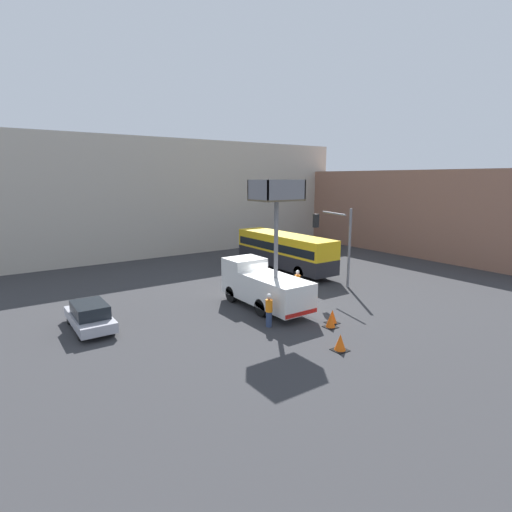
{
  "coord_description": "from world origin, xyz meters",
  "views": [
    {
      "loc": [
        -14.48,
        -19.37,
        7.72
      ],
      "look_at": [
        -0.94,
        0.17,
        3.06
      ],
      "focal_mm": 28.0,
      "sensor_mm": 36.0,
      "label": 1
    }
  ],
  "objects_px": {
    "city_bus": "(284,249)",
    "utility_truck": "(264,282)",
    "road_worker_near_truck": "(269,310)",
    "traffic_light_pole": "(337,235)",
    "traffic_cone_far_side": "(332,317)",
    "traffic_cone_near_truck": "(340,343)",
    "road_worker_directing": "(297,284)",
    "parked_car_curbside": "(90,316)",
    "traffic_cone_mid_road": "(331,321)"
  },
  "relations": [
    {
      "from": "road_worker_directing",
      "to": "traffic_cone_far_side",
      "type": "xyz_separation_m",
      "value": [
        -1.57,
        -4.73,
        -0.56
      ]
    },
    {
      "from": "utility_truck",
      "to": "traffic_cone_near_truck",
      "type": "distance_m",
      "value": 7.07
    },
    {
      "from": "road_worker_directing",
      "to": "traffic_cone_near_truck",
      "type": "relative_size",
      "value": 2.35
    },
    {
      "from": "road_worker_directing",
      "to": "traffic_cone_far_side",
      "type": "bearing_deg",
      "value": -86.17
    },
    {
      "from": "traffic_cone_near_truck",
      "to": "traffic_cone_far_side",
      "type": "relative_size",
      "value": 1.04
    },
    {
      "from": "traffic_light_pole",
      "to": "traffic_cone_far_side",
      "type": "relative_size",
      "value": 7.54
    },
    {
      "from": "traffic_cone_near_truck",
      "to": "traffic_light_pole",
      "type": "bearing_deg",
      "value": 45.35
    },
    {
      "from": "parked_car_curbside",
      "to": "traffic_cone_near_truck",
      "type": "bearing_deg",
      "value": -46.64
    },
    {
      "from": "city_bus",
      "to": "traffic_cone_mid_road",
      "type": "relative_size",
      "value": 13.97
    },
    {
      "from": "traffic_cone_mid_road",
      "to": "city_bus",
      "type": "bearing_deg",
      "value": 62.01
    },
    {
      "from": "road_worker_near_truck",
      "to": "traffic_cone_mid_road",
      "type": "xyz_separation_m",
      "value": [
        2.6,
        -1.94,
        -0.55
      ]
    },
    {
      "from": "road_worker_near_truck",
      "to": "road_worker_directing",
      "type": "relative_size",
      "value": 0.99
    },
    {
      "from": "road_worker_near_truck",
      "to": "traffic_light_pole",
      "type": "bearing_deg",
      "value": 119.99
    },
    {
      "from": "city_bus",
      "to": "traffic_cone_far_side",
      "type": "distance_m",
      "value": 12.59
    },
    {
      "from": "traffic_cone_mid_road",
      "to": "traffic_cone_near_truck",
      "type": "bearing_deg",
      "value": -126.58
    },
    {
      "from": "traffic_cone_near_truck",
      "to": "traffic_cone_mid_road",
      "type": "distance_m",
      "value": 2.86
    },
    {
      "from": "road_worker_directing",
      "to": "city_bus",
      "type": "bearing_deg",
      "value": 79.92
    },
    {
      "from": "utility_truck",
      "to": "city_bus",
      "type": "xyz_separation_m",
      "value": [
        7.14,
        6.94,
        0.24
      ]
    },
    {
      "from": "traffic_cone_mid_road",
      "to": "traffic_cone_far_side",
      "type": "distance_m",
      "value": 0.66
    },
    {
      "from": "road_worker_directing",
      "to": "road_worker_near_truck",
      "type": "bearing_deg",
      "value": -123.6
    },
    {
      "from": "traffic_cone_far_side",
      "to": "road_worker_directing",
      "type": "bearing_deg",
      "value": 71.69
    },
    {
      "from": "road_worker_directing",
      "to": "traffic_cone_mid_road",
      "type": "height_order",
      "value": "road_worker_directing"
    },
    {
      "from": "city_bus",
      "to": "traffic_light_pole",
      "type": "height_order",
      "value": "traffic_light_pole"
    },
    {
      "from": "city_bus",
      "to": "utility_truck",
      "type": "bearing_deg",
      "value": 144.64
    },
    {
      "from": "traffic_cone_far_side",
      "to": "traffic_cone_near_truck",
      "type": "bearing_deg",
      "value": -129.58
    },
    {
      "from": "parked_car_curbside",
      "to": "traffic_light_pole",
      "type": "bearing_deg",
      "value": -6.2
    },
    {
      "from": "traffic_light_pole",
      "to": "parked_car_curbside",
      "type": "height_order",
      "value": "traffic_light_pole"
    },
    {
      "from": "traffic_light_pole",
      "to": "road_worker_near_truck",
      "type": "distance_m",
      "value": 9.35
    },
    {
      "from": "city_bus",
      "to": "traffic_light_pole",
      "type": "relative_size",
      "value": 1.83
    },
    {
      "from": "road_worker_near_truck",
      "to": "traffic_cone_far_side",
      "type": "distance_m",
      "value": 3.52
    },
    {
      "from": "traffic_light_pole",
      "to": "traffic_cone_near_truck",
      "type": "height_order",
      "value": "traffic_light_pole"
    },
    {
      "from": "parked_car_curbside",
      "to": "road_worker_directing",
      "type": "bearing_deg",
      "value": -8.19
    },
    {
      "from": "utility_truck",
      "to": "road_worker_near_truck",
      "type": "bearing_deg",
      "value": -120.81
    },
    {
      "from": "traffic_cone_near_truck",
      "to": "traffic_cone_far_side",
      "type": "bearing_deg",
      "value": 50.42
    },
    {
      "from": "city_bus",
      "to": "traffic_cone_far_side",
      "type": "xyz_separation_m",
      "value": [
        -5.62,
        -11.16,
        -1.49
      ]
    },
    {
      "from": "road_worker_near_truck",
      "to": "traffic_cone_mid_road",
      "type": "relative_size",
      "value": 2.44
    },
    {
      "from": "traffic_light_pole",
      "to": "traffic_cone_far_side",
      "type": "xyz_separation_m",
      "value": [
        -5.16,
        -4.78,
        -3.45
      ]
    },
    {
      "from": "road_worker_near_truck",
      "to": "utility_truck",
      "type": "bearing_deg",
      "value": 157.79
    },
    {
      "from": "road_worker_near_truck",
      "to": "traffic_cone_near_truck",
      "type": "relative_size",
      "value": 2.33
    },
    {
      "from": "traffic_cone_far_side",
      "to": "utility_truck",
      "type": "bearing_deg",
      "value": 109.73
    },
    {
      "from": "traffic_light_pole",
      "to": "road_worker_near_truck",
      "type": "bearing_deg",
      "value": -158.61
    },
    {
      "from": "utility_truck",
      "to": "parked_car_curbside",
      "type": "xyz_separation_m",
      "value": [
        -9.43,
        2.3,
        -0.88
      ]
    },
    {
      "from": "traffic_light_pole",
      "to": "parked_car_curbside",
      "type": "xyz_separation_m",
      "value": [
        -16.1,
        1.75,
        -3.08
      ]
    },
    {
      "from": "traffic_cone_near_truck",
      "to": "traffic_cone_far_side",
      "type": "xyz_separation_m",
      "value": [
        2.23,
        2.7,
        -0.01
      ]
    },
    {
      "from": "city_bus",
      "to": "parked_car_curbside",
      "type": "bearing_deg",
      "value": 116.09
    },
    {
      "from": "city_bus",
      "to": "road_worker_directing",
      "type": "bearing_deg",
      "value": 158.24
    },
    {
      "from": "traffic_light_pole",
      "to": "traffic_cone_far_side",
      "type": "distance_m",
      "value": 7.83
    },
    {
      "from": "utility_truck",
      "to": "road_worker_near_truck",
      "type": "height_order",
      "value": "utility_truck"
    },
    {
      "from": "traffic_light_pole",
      "to": "city_bus",
      "type": "bearing_deg",
      "value": 85.84
    },
    {
      "from": "traffic_cone_mid_road",
      "to": "traffic_cone_far_side",
      "type": "relative_size",
      "value": 0.99
    }
  ]
}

